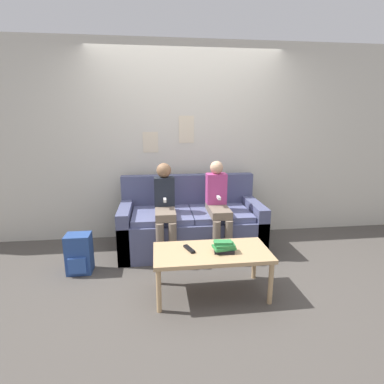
{
  "coord_description": "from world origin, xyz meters",
  "views": [
    {
      "loc": [
        -0.42,
        -3.04,
        1.61
      ],
      "look_at": [
        0.0,
        0.39,
        0.77
      ],
      "focal_mm": 28.0,
      "sensor_mm": 36.0,
      "label": 1
    }
  ],
  "objects_px": {
    "couch": "(191,225)",
    "coffee_table": "(212,255)",
    "tv_remote": "(189,249)",
    "person_left": "(165,206)",
    "backpack": "(79,254)",
    "person_right": "(218,204)"
  },
  "relations": [
    {
      "from": "coffee_table",
      "to": "person_left",
      "type": "bearing_deg",
      "value": 114.57
    },
    {
      "from": "tv_remote",
      "to": "backpack",
      "type": "relative_size",
      "value": 0.4
    },
    {
      "from": "person_left",
      "to": "backpack",
      "type": "xyz_separation_m",
      "value": [
        -0.94,
        -0.29,
        -0.42
      ]
    },
    {
      "from": "person_right",
      "to": "tv_remote",
      "type": "bearing_deg",
      "value": -118.19
    },
    {
      "from": "couch",
      "to": "tv_remote",
      "type": "distance_m",
      "value": 1.04
    },
    {
      "from": "coffee_table",
      "to": "backpack",
      "type": "bearing_deg",
      "value": 156.7
    },
    {
      "from": "person_left",
      "to": "coffee_table",
      "type": "bearing_deg",
      "value": -65.43
    },
    {
      "from": "coffee_table",
      "to": "person_left",
      "type": "relative_size",
      "value": 0.96
    },
    {
      "from": "couch",
      "to": "person_right",
      "type": "bearing_deg",
      "value": -33.27
    },
    {
      "from": "backpack",
      "to": "person_right",
      "type": "bearing_deg",
      "value": 10.53
    },
    {
      "from": "person_right",
      "to": "couch",
      "type": "bearing_deg",
      "value": 146.73
    },
    {
      "from": "coffee_table",
      "to": "person_right",
      "type": "relative_size",
      "value": 0.95
    },
    {
      "from": "person_right",
      "to": "backpack",
      "type": "bearing_deg",
      "value": -169.47
    },
    {
      "from": "tv_remote",
      "to": "backpack",
      "type": "height_order",
      "value": "tv_remote"
    },
    {
      "from": "couch",
      "to": "person_left",
      "type": "xyz_separation_m",
      "value": [
        -0.33,
        -0.2,
        0.33
      ]
    },
    {
      "from": "couch",
      "to": "backpack",
      "type": "xyz_separation_m",
      "value": [
        -1.26,
        -0.49,
        -0.09
      ]
    },
    {
      "from": "backpack",
      "to": "tv_remote",
      "type": "bearing_deg",
      "value": -25.22
    },
    {
      "from": "person_left",
      "to": "person_right",
      "type": "distance_m",
      "value": 0.63
    },
    {
      "from": "coffee_table",
      "to": "couch",
      "type": "bearing_deg",
      "value": 93.7
    },
    {
      "from": "couch",
      "to": "coffee_table",
      "type": "relative_size",
      "value": 1.63
    },
    {
      "from": "couch",
      "to": "person_left",
      "type": "bearing_deg",
      "value": -148.42
    },
    {
      "from": "couch",
      "to": "coffee_table",
      "type": "xyz_separation_m",
      "value": [
        0.07,
        -1.07,
        0.09
      ]
    }
  ]
}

